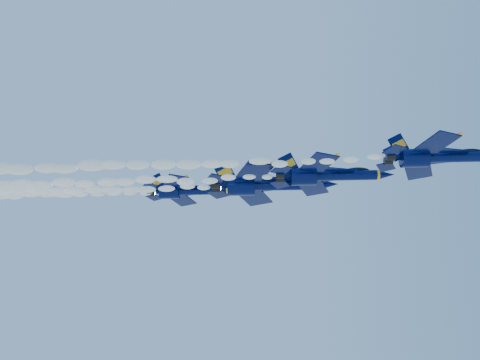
{
  "coord_description": "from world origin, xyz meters",
  "views": [
    {
      "loc": [
        -0.98,
        -63.3,
        121.85
      ],
      "look_at": [
        -3.36,
        -1.14,
        152.48
      ],
      "focal_mm": 35.0,
      "sensor_mm": 36.0,
      "label": 1
    }
  ],
  "objects_px": {
    "jet_lead": "(439,157)",
    "jet_third": "(266,185)",
    "jet_second": "(327,175)",
    "jet_fourth": "(188,191)"
  },
  "relations": [
    {
      "from": "jet_lead",
      "to": "jet_third",
      "type": "height_order",
      "value": "jet_third"
    },
    {
      "from": "jet_lead",
      "to": "jet_third",
      "type": "xyz_separation_m",
      "value": [
        -20.51,
        13.83,
        3.28
      ]
    },
    {
      "from": "jet_third",
      "to": "jet_second",
      "type": "bearing_deg",
      "value": -32.0
    },
    {
      "from": "jet_lead",
      "to": "jet_second",
      "type": "xyz_separation_m",
      "value": [
        -12.13,
        8.59,
        2.09
      ]
    },
    {
      "from": "jet_second",
      "to": "jet_third",
      "type": "height_order",
      "value": "jet_third"
    },
    {
      "from": "jet_third",
      "to": "jet_fourth",
      "type": "bearing_deg",
      "value": 138.95
    },
    {
      "from": "jet_fourth",
      "to": "jet_third",
      "type": "bearing_deg",
      "value": -41.05
    },
    {
      "from": "jet_third",
      "to": "jet_fourth",
      "type": "height_order",
      "value": "jet_fourth"
    },
    {
      "from": "jet_lead",
      "to": "jet_second",
      "type": "bearing_deg",
      "value": 144.68
    },
    {
      "from": "jet_lead",
      "to": "jet_second",
      "type": "distance_m",
      "value": 15.01
    }
  ]
}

